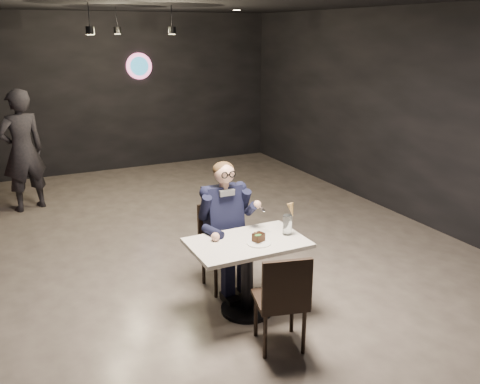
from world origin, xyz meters
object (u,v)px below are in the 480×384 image
main_table (247,277)px  passerby (22,151)px  chair_far (224,248)px  chair_near (280,298)px  sundae_glass (287,225)px  seated_man (224,225)px

main_table → passerby: bearing=112.0°
main_table → passerby: (-1.70, 4.19, 0.55)m
main_table → chair_far: size_ratio=1.20×
chair_near → sundae_glass: size_ratio=4.60×
sundae_glass → seated_man: bearing=126.8°
chair_far → seated_man: seated_man is taller
seated_man → sundae_glass: seated_man is taller
main_table → chair_near: size_ratio=1.20×
chair_far → seated_man: size_ratio=0.64×
seated_man → passerby: (-1.70, 3.64, 0.21)m
chair_near → main_table: bearing=104.3°
main_table → sundae_glass: size_ratio=5.50×
chair_near → seated_man: bearing=104.3°
chair_far → chair_near: 1.18m
main_table → seated_man: seated_man is taller
chair_far → passerby: passerby is taller
main_table → seated_man: size_ratio=0.76×
chair_near → sundae_glass: (0.43, 0.61, 0.39)m
chair_near → passerby: size_ratio=0.50×
chair_far → passerby: bearing=115.0°
seated_man → passerby: passerby is taller
chair_near → sundae_glass: 0.84m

